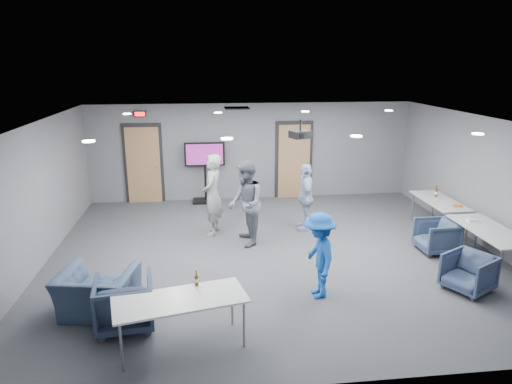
{
  "coord_description": "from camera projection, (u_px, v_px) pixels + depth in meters",
  "views": [
    {
      "loc": [
        -1.36,
        -8.57,
        3.8
      ],
      "look_at": [
        -0.3,
        0.42,
        1.2
      ],
      "focal_mm": 32.0,
      "sensor_mm": 36.0,
      "label": 1
    }
  ],
  "objects": [
    {
      "name": "floor",
      "position": [
        273.0,
        253.0,
        9.38
      ],
      "size": [
        9.0,
        9.0,
        0.0
      ],
      "primitive_type": "plane",
      "color": "#393C41",
      "rests_on": "ground"
    },
    {
      "name": "ceiling",
      "position": [
        274.0,
        121.0,
        8.63
      ],
      "size": [
        9.0,
        9.0,
        0.0
      ],
      "primitive_type": "plane",
      "rotation": [
        3.14,
        0.0,
        0.0
      ],
      "color": "silver",
      "rests_on": "wall_back"
    },
    {
      "name": "wall_back",
      "position": [
        252.0,
        152.0,
        12.83
      ],
      "size": [
        9.0,
        0.02,
        2.7
      ],
      "primitive_type": "cube",
      "color": "slate",
      "rests_on": "floor"
    },
    {
      "name": "wall_front",
      "position": [
        328.0,
        285.0,
        5.19
      ],
      "size": [
        9.0,
        0.02,
        2.7
      ],
      "primitive_type": "cube",
      "color": "slate",
      "rests_on": "floor"
    },
    {
      "name": "wall_left",
      "position": [
        35.0,
        198.0,
        8.5
      ],
      "size": [
        0.02,
        8.0,
        2.7
      ],
      "primitive_type": "cube",
      "color": "slate",
      "rests_on": "floor"
    },
    {
      "name": "wall_right",
      "position": [
        487.0,
        183.0,
        9.51
      ],
      "size": [
        0.02,
        8.0,
        2.7
      ],
      "primitive_type": "cube",
      "color": "slate",
      "rests_on": "floor"
    },
    {
      "name": "door_left",
      "position": [
        144.0,
        165.0,
        12.52
      ],
      "size": [
        1.06,
        0.17,
        2.24
      ],
      "color": "black",
      "rests_on": "wall_back"
    },
    {
      "name": "door_right",
      "position": [
        294.0,
        161.0,
        12.99
      ],
      "size": [
        1.06,
        0.17,
        2.24
      ],
      "color": "black",
      "rests_on": "wall_back"
    },
    {
      "name": "exit_sign",
      "position": [
        140.0,
        114.0,
        12.12
      ],
      "size": [
        0.32,
        0.08,
        0.16
      ],
      "color": "black",
      "rests_on": "wall_back"
    },
    {
      "name": "hvac_diffuser",
      "position": [
        237.0,
        108.0,
        11.26
      ],
      "size": [
        0.6,
        0.6,
        0.03
      ],
      "primitive_type": "cube",
      "color": "black",
      "rests_on": "ceiling"
    },
    {
      "name": "downlights",
      "position": [
        274.0,
        122.0,
        8.64
      ],
      "size": [
        6.18,
        3.78,
        0.02
      ],
      "color": "white",
      "rests_on": "ceiling"
    },
    {
      "name": "person_a",
      "position": [
        213.0,
        195.0,
        10.2
      ],
      "size": [
        0.58,
        0.75,
        1.84
      ],
      "primitive_type": "imported",
      "rotation": [
        0.0,
        0.0,
        -1.8
      ],
      "color": "#979996",
      "rests_on": "floor"
    },
    {
      "name": "person_b",
      "position": [
        246.0,
        204.0,
        9.6
      ],
      "size": [
        0.73,
        0.92,
        1.83
      ],
      "primitive_type": "imported",
      "rotation": [
        0.0,
        0.0,
        -1.52
      ],
      "color": "slate",
      "rests_on": "floor"
    },
    {
      "name": "person_c",
      "position": [
        305.0,
        197.0,
        10.52
      ],
      "size": [
        0.49,
        0.96,
        1.57
      ],
      "primitive_type": "imported",
      "rotation": [
        0.0,
        0.0,
        -1.69
      ],
      "color": "#B1C3E3",
      "rests_on": "floor"
    },
    {
      "name": "person_d",
      "position": [
        319.0,
        255.0,
        7.48
      ],
      "size": [
        0.56,
        0.95,
        1.46
      ],
      "primitive_type": "imported",
      "rotation": [
        0.0,
        0.0,
        -1.55
      ],
      "color": "#1B54B3",
      "rests_on": "floor"
    },
    {
      "name": "chair_right_b",
      "position": [
        436.0,
        236.0,
        9.36
      ],
      "size": [
        0.75,
        0.73,
        0.67
      ],
      "primitive_type": "imported",
      "rotation": [
        0.0,
        0.0,
        -1.55
      ],
      "color": "#394862",
      "rests_on": "floor"
    },
    {
      "name": "chair_right_c",
      "position": [
        468.0,
        273.0,
        7.77
      ],
      "size": [
        0.97,
        0.96,
        0.66
      ],
      "primitive_type": "imported",
      "rotation": [
        0.0,
        0.0,
        -1.07
      ],
      "color": "#394663",
      "rests_on": "floor"
    },
    {
      "name": "chair_front_a",
      "position": [
        124.0,
        303.0,
        6.69
      ],
      "size": [
        0.92,
        0.94,
        0.77
      ],
      "primitive_type": "imported",
      "rotation": [
        0.0,
        0.0,
        3.26
      ],
      "color": "#323E57",
      "rests_on": "floor"
    },
    {
      "name": "chair_front_b",
      "position": [
        98.0,
        293.0,
        7.03
      ],
      "size": [
        1.28,
        1.17,
        0.73
      ],
      "primitive_type": "imported",
      "rotation": [
        0.0,
        0.0,
        2.96
      ],
      "color": "#3A4A64",
      "rests_on": "floor"
    },
    {
      "name": "table_right_a",
      "position": [
        439.0,
        202.0,
        10.47
      ],
      "size": [
        0.7,
        1.68,
        0.73
      ],
      "rotation": [
        0.0,
        0.0,
        1.57
      ],
      "color": "silver",
      "rests_on": "floor"
    },
    {
      "name": "table_right_b",
      "position": [
        490.0,
        232.0,
        8.65
      ],
      "size": [
        0.77,
        1.85,
        0.73
      ],
      "rotation": [
        0.0,
        0.0,
        1.57
      ],
      "color": "silver",
      "rests_on": "floor"
    },
    {
      "name": "table_front_left",
      "position": [
        180.0,
        302.0,
        6.13
      ],
      "size": [
        1.89,
        1.1,
        0.73
      ],
      "rotation": [
        0.0,
        0.0,
        0.22
      ],
      "color": "silver",
      "rests_on": "floor"
    },
    {
      "name": "bottle_front",
      "position": [
        196.0,
        280.0,
        6.46
      ],
      "size": [
        0.06,
        0.06,
        0.23
      ],
      "color": "#4F330D",
      "rests_on": "table_front_left"
    },
    {
      "name": "bottle_right",
      "position": [
        436.0,
        193.0,
        10.7
      ],
      "size": [
        0.07,
        0.07,
        0.27
      ],
      "color": "#4F330D",
      "rests_on": "table_right_a"
    },
    {
      "name": "snack_box",
      "position": [
        458.0,
        206.0,
        9.99
      ],
      "size": [
        0.2,
        0.16,
        0.04
      ],
      "primitive_type": "cube",
      "rotation": [
        0.0,
        0.0,
        -0.21
      ],
      "color": "#CC6533",
      "rests_on": "table_right_a"
    },
    {
      "name": "wrapper",
      "position": [
        472.0,
        220.0,
        9.08
      ],
      "size": [
        0.2,
        0.15,
        0.04
      ],
      "primitive_type": "cube",
      "rotation": [
        0.0,
        0.0,
        -0.09
      ],
      "color": "silver",
      "rests_on": "table_right_b"
    },
    {
      "name": "tv_stand",
      "position": [
        205.0,
        169.0,
        12.54
      ],
      "size": [
        1.1,
        0.52,
        1.68
      ],
      "color": "black",
      "rests_on": "floor"
    },
    {
      "name": "projector",
      "position": [
        300.0,
        134.0,
        9.05
      ],
      "size": [
        0.46,
        0.43,
        0.36
      ],
      "rotation": [
        0.0,
        0.0,
        0.37
      ],
      "color": "black",
      "rests_on": "ceiling"
    }
  ]
}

